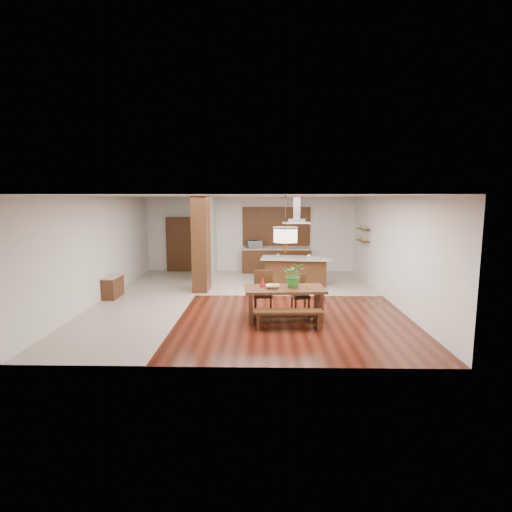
{
  "coord_description": "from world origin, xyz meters",
  "views": [
    {
      "loc": [
        0.5,
        -10.9,
        2.84
      ],
      "look_at": [
        0.3,
        0.0,
        1.25
      ],
      "focal_mm": 28.0,
      "sensor_mm": 36.0,
      "label": 1
    }
  ],
  "objects_px": {
    "dining_bench": "(288,320)",
    "fruit_bowl": "(273,286)",
    "dining_table": "(285,296)",
    "island_cup": "(309,256)",
    "dining_chair_left": "(263,293)",
    "kitchen_island": "(296,271)",
    "range_hood": "(297,210)",
    "hallway_console": "(113,287)",
    "microwave": "(254,244)",
    "pendant_lantern": "(285,224)",
    "foliage_plant": "(294,275)",
    "dining_chair_right": "(300,294)"
  },
  "relations": [
    {
      "from": "dining_chair_left",
      "to": "fruit_bowl",
      "type": "distance_m",
      "value": 0.68
    },
    {
      "from": "hallway_console",
      "to": "dining_chair_left",
      "type": "xyz_separation_m",
      "value": [
        4.31,
        -1.49,
        0.21
      ]
    },
    {
      "from": "hallway_console",
      "to": "dining_chair_left",
      "type": "distance_m",
      "value": 4.57
    },
    {
      "from": "dining_table",
      "to": "foliage_plant",
      "type": "xyz_separation_m",
      "value": [
        0.22,
        0.1,
        0.5
      ]
    },
    {
      "from": "dining_chair_left",
      "to": "dining_chair_right",
      "type": "relative_size",
      "value": 1.11
    },
    {
      "from": "range_hood",
      "to": "island_cup",
      "type": "distance_m",
      "value": 1.55
    },
    {
      "from": "kitchen_island",
      "to": "range_hood",
      "type": "height_order",
      "value": "range_hood"
    },
    {
      "from": "dining_chair_right",
      "to": "pendant_lantern",
      "type": "height_order",
      "value": "pendant_lantern"
    },
    {
      "from": "pendant_lantern",
      "to": "microwave",
      "type": "relative_size",
      "value": 2.49
    },
    {
      "from": "pendant_lantern",
      "to": "microwave",
      "type": "bearing_deg",
      "value": 97.9
    },
    {
      "from": "dining_chair_right",
      "to": "island_cup",
      "type": "xyz_separation_m",
      "value": [
        0.57,
        3.15,
        0.5
      ]
    },
    {
      "from": "island_cup",
      "to": "dining_chair_left",
      "type": "bearing_deg",
      "value": -114.9
    },
    {
      "from": "microwave",
      "to": "dining_table",
      "type": "bearing_deg",
      "value": -103.29
    },
    {
      "from": "hallway_console",
      "to": "pendant_lantern",
      "type": "bearing_deg",
      "value": -22.81
    },
    {
      "from": "fruit_bowl",
      "to": "island_cup",
      "type": "height_order",
      "value": "island_cup"
    },
    {
      "from": "dining_bench",
      "to": "fruit_bowl",
      "type": "height_order",
      "value": "fruit_bowl"
    },
    {
      "from": "dining_chair_left",
      "to": "fruit_bowl",
      "type": "relative_size",
      "value": 3.37
    },
    {
      "from": "hallway_console",
      "to": "pendant_lantern",
      "type": "height_order",
      "value": "pendant_lantern"
    },
    {
      "from": "hallway_console",
      "to": "dining_table",
      "type": "height_order",
      "value": "dining_table"
    },
    {
      "from": "hallway_console",
      "to": "kitchen_island",
      "type": "xyz_separation_m",
      "value": [
        5.38,
        1.79,
        0.16
      ]
    },
    {
      "from": "pendant_lantern",
      "to": "island_cup",
      "type": "xyz_separation_m",
      "value": [
        0.99,
        3.75,
        -1.27
      ]
    },
    {
      "from": "dining_chair_left",
      "to": "island_cup",
      "type": "bearing_deg",
      "value": 65.55
    },
    {
      "from": "microwave",
      "to": "island_cup",
      "type": "bearing_deg",
      "value": -72.7
    },
    {
      "from": "dining_table",
      "to": "foliage_plant",
      "type": "distance_m",
      "value": 0.55
    },
    {
      "from": "dining_bench",
      "to": "hallway_console",
      "type": "bearing_deg",
      "value": 151.01
    },
    {
      "from": "dining_chair_left",
      "to": "dining_table",
      "type": "bearing_deg",
      "value": -46.35
    },
    {
      "from": "range_hood",
      "to": "microwave",
      "type": "xyz_separation_m",
      "value": [
        -1.4,
        2.23,
        -1.37
      ]
    },
    {
      "from": "dining_chair_left",
      "to": "range_hood",
      "type": "bearing_deg",
      "value": 72.5
    },
    {
      "from": "range_hood",
      "to": "island_cup",
      "type": "height_order",
      "value": "range_hood"
    },
    {
      "from": "dining_table",
      "to": "pendant_lantern",
      "type": "distance_m",
      "value": 1.68
    },
    {
      "from": "dining_table",
      "to": "dining_chair_left",
      "type": "distance_m",
      "value": 0.73
    },
    {
      "from": "microwave",
      "to": "hallway_console",
      "type": "bearing_deg",
      "value": -155.82
    },
    {
      "from": "dining_table",
      "to": "dining_chair_left",
      "type": "relative_size",
      "value": 1.82
    },
    {
      "from": "dining_bench",
      "to": "dining_table",
      "type": "bearing_deg",
      "value": 93.9
    },
    {
      "from": "dining_table",
      "to": "range_hood",
      "type": "xyz_separation_m",
      "value": [
        0.56,
        3.82,
        1.9
      ]
    },
    {
      "from": "fruit_bowl",
      "to": "dining_chair_right",
      "type": "bearing_deg",
      "value": 42.11
    },
    {
      "from": "hallway_console",
      "to": "foliage_plant",
      "type": "relative_size",
      "value": 1.5
    },
    {
      "from": "kitchen_island",
      "to": "range_hood",
      "type": "distance_m",
      "value": 1.99
    },
    {
      "from": "hallway_console",
      "to": "pendant_lantern",
      "type": "relative_size",
      "value": 0.67
    },
    {
      "from": "dining_bench",
      "to": "range_hood",
      "type": "xyz_separation_m",
      "value": [
        0.52,
        4.48,
        2.25
      ]
    },
    {
      "from": "dining_table",
      "to": "island_cup",
      "type": "distance_m",
      "value": 3.9
    },
    {
      "from": "dining_bench",
      "to": "fruit_bowl",
      "type": "xyz_separation_m",
      "value": [
        -0.33,
        0.63,
        0.6
      ]
    },
    {
      "from": "foliage_plant",
      "to": "fruit_bowl",
      "type": "bearing_deg",
      "value": -163.69
    },
    {
      "from": "hallway_console",
      "to": "island_cup",
      "type": "height_order",
      "value": "island_cup"
    },
    {
      "from": "dining_table",
      "to": "hallway_console",
      "type": "bearing_deg",
      "value": 157.19
    },
    {
      "from": "dining_bench",
      "to": "dining_chair_left",
      "type": "bearing_deg",
      "value": 114.46
    },
    {
      "from": "dining_table",
      "to": "island_cup",
      "type": "bearing_deg",
      "value": 75.18
    },
    {
      "from": "range_hood",
      "to": "microwave",
      "type": "bearing_deg",
      "value": 122.12
    },
    {
      "from": "dining_chair_left",
      "to": "microwave",
      "type": "bearing_deg",
      "value": 93.97
    },
    {
      "from": "fruit_bowl",
      "to": "dining_table",
      "type": "bearing_deg",
      "value": 8.45
    }
  ]
}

